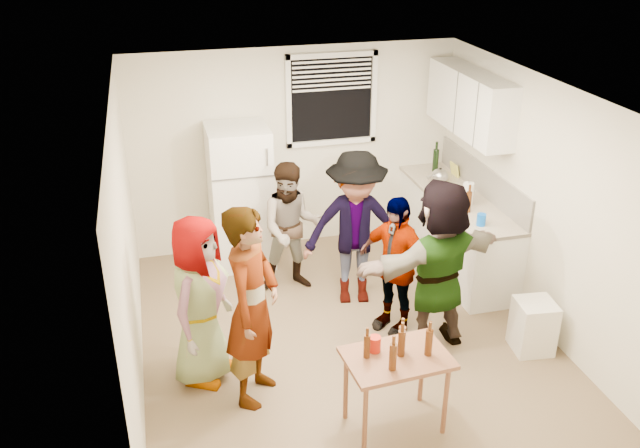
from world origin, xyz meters
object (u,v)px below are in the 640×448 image
object	(u,v)px
serving_table	(393,424)
guest_orange	(432,343)
beer_bottle_counter	(468,212)
trash_bin	(533,327)
guest_stripe	(257,393)
guest_back_right	(354,298)
blue_cup	(481,225)
refrigerator	(240,197)
guest_back_left	(293,286)
guest_black	(391,327)
red_cup	(374,351)
guest_grey	(206,374)
kettle	(439,183)
wine_bottle	(435,171)

from	to	relation	value
serving_table	guest_orange	world-z (taller)	serving_table
beer_bottle_counter	trash_bin	distance (m)	1.51
guest_stripe	guest_back_right	bearing A→B (deg)	-15.06
blue_cup	refrigerator	bearing A→B (deg)	146.90
beer_bottle_counter	guest_orange	distance (m)	1.58
guest_back_left	guest_black	bearing A→B (deg)	-46.57
beer_bottle_counter	guest_back_right	bearing A→B (deg)	-178.80
serving_table	red_cup	size ratio (longest dim) A/B	6.28
beer_bottle_counter	guest_black	bearing A→B (deg)	-148.67
guest_grey	guest_back_right	distance (m)	1.97
red_cup	guest_black	distance (m)	1.58
guest_black	guest_orange	size ratio (longest dim) A/B	0.84
guest_stripe	guest_back_left	size ratio (longest dim) A/B	1.22
kettle	guest_back_right	world-z (taller)	kettle
kettle	blue_cup	distance (m)	1.23
blue_cup	guest_grey	size ratio (longest dim) A/B	0.08
blue_cup	guest_orange	world-z (taller)	blue_cup
trash_bin	serving_table	distance (m)	1.83
serving_table	guest_grey	xyz separation A→B (m)	(-1.46, 1.07, 0.00)
refrigerator	guest_black	world-z (taller)	refrigerator
refrigerator	guest_black	xyz separation A→B (m)	(1.26, -1.83, -0.85)
refrigerator	blue_cup	distance (m)	2.79
red_cup	guest_grey	world-z (taller)	red_cup
guest_back_right	guest_orange	bearing A→B (deg)	-52.20
refrigerator	trash_bin	distance (m)	3.58
beer_bottle_counter	red_cup	size ratio (longest dim) A/B	1.78
wine_bottle	guest_stripe	distance (m)	3.91
refrigerator	guest_orange	size ratio (longest dim) A/B	0.97
blue_cup	guest_back_left	distance (m)	2.22
kettle	wine_bottle	size ratio (longest dim) A/B	0.85
refrigerator	guest_back_left	bearing A→B (deg)	-59.77
blue_cup	guest_black	world-z (taller)	blue_cup
red_cup	guest_back_left	world-z (taller)	red_cup
blue_cup	guest_back_right	distance (m)	1.60
wine_bottle	guest_orange	world-z (taller)	wine_bottle
refrigerator	guest_stripe	bearing A→B (deg)	-96.06
refrigerator	red_cup	size ratio (longest dim) A/B	12.80
guest_back_right	guest_orange	size ratio (longest dim) A/B	0.99
kettle	guest_stripe	world-z (taller)	kettle
guest_grey	guest_orange	world-z (taller)	guest_orange
guest_back_left	red_cup	bearing A→B (deg)	-79.75
red_cup	beer_bottle_counter	bearing A→B (deg)	48.15
blue_cup	serving_table	size ratio (longest dim) A/B	0.15
trash_bin	guest_grey	size ratio (longest dim) A/B	0.33
guest_back_right	guest_stripe	bearing A→B (deg)	-124.20
wine_bottle	guest_stripe	bearing A→B (deg)	-136.72
refrigerator	guest_black	size ratio (longest dim) A/B	1.16
refrigerator	guest_back_right	world-z (taller)	refrigerator
wine_bottle	guest_grey	size ratio (longest dim) A/B	0.18
wine_bottle	serving_table	size ratio (longest dim) A/B	0.35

